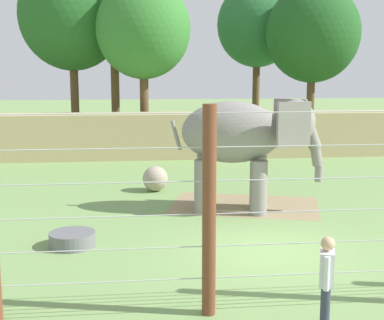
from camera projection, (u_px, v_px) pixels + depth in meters
The scene contains 13 objects.
ground_plane at pixel (274, 251), 12.78m from camera, with size 120.00×120.00×0.00m, color #759956.
dirt_patch at pixel (244, 205), 16.98m from camera, with size 4.51×2.87×0.01m, color #937F5B.
embankment_wall at pixel (202, 135), 25.97m from camera, with size 36.00×1.80×2.10m, color tan.
elephant at pixel (243, 137), 16.02m from camera, with size 4.45×2.28×3.34m.
enrichment_ball at pixel (155, 179), 18.86m from camera, with size 0.88×0.88×0.88m, color tan.
cable_fence at pixel (323, 209), 9.44m from camera, with size 12.16×0.24×3.67m.
zookeeper at pixel (326, 282), 8.56m from camera, with size 0.33×0.59×1.67m.
water_tub at pixel (72, 239), 13.08m from camera, with size 1.10×1.10×0.35m.
tree_far_left at pixel (313, 34), 29.86m from camera, with size 5.14×5.14×8.77m.
tree_left_of_centre at pixel (143, 30), 26.89m from camera, with size 4.68×4.68×8.56m.
tree_behind_wall at pixel (72, 15), 28.50m from camera, with size 5.51×5.51×9.83m.
tree_right_of_centre at pixel (257, 25), 32.95m from camera, with size 4.86×4.86×9.31m.
tree_far_right at pixel (113, 0), 28.09m from camera, with size 3.81×3.81×9.73m.
Camera 1 is at (-3.20, -11.96, 4.28)m, focal length 50.97 mm.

